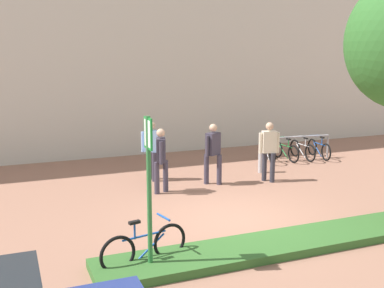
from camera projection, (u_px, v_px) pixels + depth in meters
The scene contains 11 objects.
ground_plane at pixel (234, 219), 10.59m from camera, with size 60.00×60.00×0.00m, color #936651.
building_facade at pixel (135, 14), 16.89m from camera, with size 28.00×1.20×10.00m, color beige.
planter_strip at pixel (277, 245), 8.99m from camera, with size 7.00×1.10×0.16m, color #336028.
parking_sign_post at pixel (149, 173), 7.76m from camera, with size 0.08×0.36×2.66m.
bike_at_sign at pixel (145, 247), 8.23m from camera, with size 1.65×0.50×0.86m.
bike_rack_cluster at pixel (294, 150), 16.40m from camera, with size 2.65×1.77×0.83m.
bollard_steel at pixel (261, 158), 14.60m from camera, with size 0.16×0.16×0.90m, color #ADADB2.
person_shirt_blue at pixel (152, 147), 13.64m from camera, with size 0.55×0.42×1.72m.
person_suited_navy at pixel (213, 150), 13.22m from camera, with size 0.55×0.40×1.72m.
person_shirt_white at pixel (269, 148), 13.51m from camera, with size 0.59×0.37×1.72m.
person_suited_dark at pixel (161, 156), 12.40m from camera, with size 0.42×0.59×1.72m.
Camera 1 is at (-4.64, -9.00, 3.66)m, focal length 44.45 mm.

